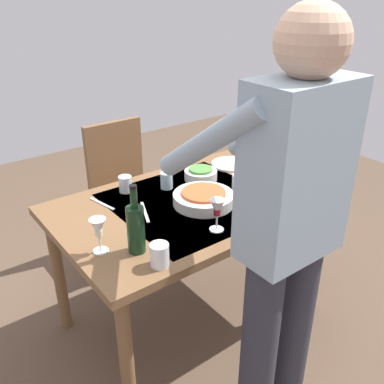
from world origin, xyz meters
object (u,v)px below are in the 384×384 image
chair_near (123,182)px  dinner_plate_near (275,191)px  person_server (286,228)px  dinner_plate_far (231,164)px  wine_bottle (136,227)px  water_cup_near_left (166,180)px  side_bowl_salad (201,174)px  wine_glass_right (98,229)px  wine_glass_left (217,209)px  water_cup_near_right (160,255)px  serving_bowl_pasta (204,198)px  water_cup_far_left (125,184)px  water_cup_far_right (239,183)px  dining_table (192,215)px

chair_near → dinner_plate_near: chair_near is taller
person_server → dinner_plate_far: size_ratio=7.34×
wine_bottle → water_cup_near_left: 0.60m
chair_near → side_bowl_salad: (-0.15, 0.64, 0.25)m
wine_glass_right → water_cup_near_left: 0.64m
chair_near → wine_glass_right: 1.17m
wine_bottle → person_server: bearing=124.0°
wine_bottle → wine_glass_right: size_ratio=1.96×
person_server → side_bowl_salad: bearing=-109.7°
wine_glass_left → person_server: bearing=84.7°
water_cup_near_right → serving_bowl_pasta: (-0.45, -0.29, -0.01)m
wine_glass_right → side_bowl_salad: wine_glass_right is taller
water_cup_far_left → dinner_plate_far: (-0.68, 0.06, -0.04)m
person_server → dinner_plate_near: size_ratio=7.34×
water_cup_near_right → dinner_plate_near: water_cup_near_right is taller
wine_bottle → water_cup_far_right: 0.72m
wine_glass_left → water_cup_far_left: bearing=-77.4°
person_server → water_cup_near_left: size_ratio=19.17×
wine_glass_right → wine_bottle: bearing=145.0°
dining_table → person_server: 0.77m
wine_glass_right → water_cup_near_right: wine_glass_right is taller
chair_near → person_server: bearing=83.9°
serving_bowl_pasta → side_bowl_salad: size_ratio=1.67×
dinner_plate_near → wine_glass_right: bearing=-3.2°
water_cup_far_left → side_bowl_salad: bearing=163.6°
dining_table → wine_bottle: wine_bottle is taller
dining_table → water_cup_far_right: bearing=166.9°
water_cup_far_right → person_server: bearing=59.1°
person_server → wine_glass_right: 0.73m
wine_glass_left → side_bowl_salad: size_ratio=0.84×
dinner_plate_far → serving_bowl_pasta: bearing=33.5°
water_cup_near_right → wine_bottle: bearing=-81.8°
dining_table → chair_near: chair_near is taller
serving_bowl_pasta → side_bowl_salad: 0.29m
chair_near → dining_table: bearing=87.0°
dining_table → water_cup_near_right: (0.42, 0.35, 0.13)m
chair_near → water_cup_near_left: 0.67m
dinner_plate_near → dinner_plate_far: 0.42m
water_cup_far_left → water_cup_far_right: (-0.47, 0.35, 0.00)m
chair_near → water_cup_near_right: (0.47, 1.17, 0.26)m
person_server → water_cup_far_right: bearing=-120.9°
water_cup_near_left → water_cup_near_right: water_cup_near_right is taller
water_cup_near_right → wine_glass_left: bearing=-169.0°
water_cup_far_left → serving_bowl_pasta: bearing=124.0°
water_cup_far_left → person_server: bearing=95.3°
person_server → water_cup_far_right: 0.76m
wine_glass_left → water_cup_near_right: 0.35m
dinner_plate_near → dinner_plate_far: size_ratio=1.00×
wine_bottle → dinner_plate_far: size_ratio=1.29×
wine_glass_right → dinner_plate_near: wine_glass_right is taller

